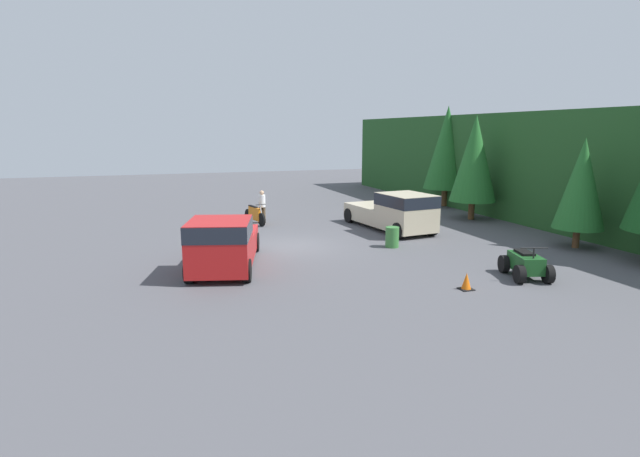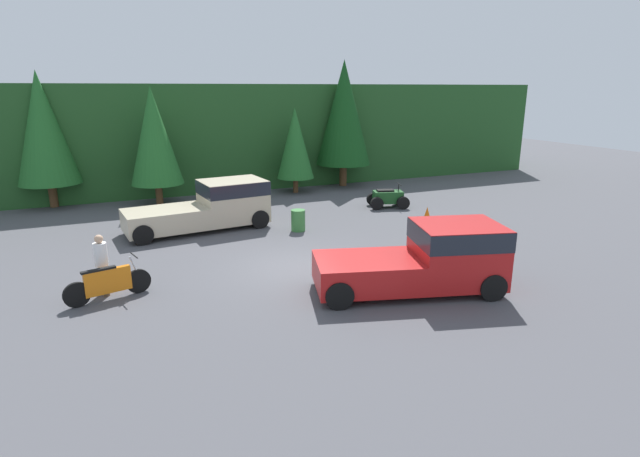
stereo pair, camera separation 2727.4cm
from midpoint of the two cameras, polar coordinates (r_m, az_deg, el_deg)
ground_plane at (r=13.61m, az=-55.37°, el=-14.51°), size 80.00×80.00×0.00m
hillside_backdrop at (r=27.19m, az=-39.34°, el=7.25°), size 44.00×6.00×5.92m
tree_left at (r=27.78m, az=-57.50°, el=5.48°), size 2.87×2.87×6.53m
tree_mid_left at (r=24.15m, az=-49.54°, el=5.76°), size 2.56×2.56×5.81m
tree_mid_right at (r=22.00m, az=-31.73°, el=6.72°), size 2.06×2.06×4.68m
tree_right at (r=22.47m, az=-23.39°, el=11.85°), size 3.20×3.20×7.28m
pickup_truck_red at (r=9.31m, az=-52.14°, el=-18.35°), size 5.67×3.44×1.96m
pickup_truck_second at (r=18.84m, az=-50.88°, el=-3.39°), size 5.95×2.78×1.96m
dirt_bike at (r=17.11m, az=-72.97°, el=-12.27°), size 2.30×0.82×1.16m
quad_atv at (r=17.10m, az=-23.32°, el=-2.08°), size 2.18×1.68×1.18m
rider_person at (r=17.32m, az=-72.56°, el=-10.24°), size 0.46×0.46×1.78m
traffic_cone at (r=14.62m, az=-21.30°, el=-5.64°), size 0.42×0.42×0.55m
steel_barrel at (r=16.13m, az=-43.43°, el=-6.35°), size 0.58×0.58×0.88m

